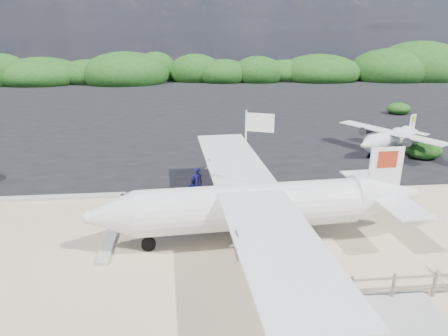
% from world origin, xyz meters
% --- Properties ---
extents(ground, '(160.00, 160.00, 0.00)m').
position_xyz_m(ground, '(0.00, 0.00, 0.00)').
color(ground, beige).
extents(asphalt_apron, '(90.00, 50.00, 0.04)m').
position_xyz_m(asphalt_apron, '(0.00, 30.00, 0.00)').
color(asphalt_apron, '#B2B2B2').
rests_on(asphalt_apron, ground).
extents(lagoon, '(9.00, 7.00, 0.40)m').
position_xyz_m(lagoon, '(-9.00, 1.50, 0.00)').
color(lagoon, '#B2B2B2').
rests_on(lagoon, ground).
extents(walkway_pad, '(3.50, 2.50, 0.10)m').
position_xyz_m(walkway_pad, '(5.50, -6.00, 0.00)').
color(walkway_pad, '#B2B2B2').
rests_on(walkway_pad, ground).
extents(vegetation_band, '(124.00, 8.00, 4.40)m').
position_xyz_m(vegetation_band, '(0.00, 55.00, 0.00)').
color(vegetation_band, '#B2B2B2').
rests_on(vegetation_band, ground).
extents(fence, '(6.40, 2.00, 1.10)m').
position_xyz_m(fence, '(6.00, -5.00, 0.00)').
color(fence, '#B2B2B2').
rests_on(fence, ground).
extents(baggage_cart, '(3.12, 2.44, 1.37)m').
position_xyz_m(baggage_cart, '(-0.75, 1.48, 0.00)').
color(baggage_cart, '#0C28B9').
rests_on(baggage_cart, ground).
extents(flagpole, '(1.25, 0.87, 5.79)m').
position_xyz_m(flagpole, '(1.48, -0.17, 0.00)').
color(flagpole, white).
rests_on(flagpole, ground).
extents(signboard, '(1.84, 0.39, 1.51)m').
position_xyz_m(signboard, '(3.48, 0.41, 0.00)').
color(signboard, brown).
rests_on(signboard, ground).
extents(crew_a, '(0.75, 0.57, 1.85)m').
position_xyz_m(crew_a, '(-0.51, 4.23, 0.93)').
color(crew_a, '#151651').
rests_on(crew_a, ground).
extents(crew_b, '(1.10, 0.95, 1.93)m').
position_xyz_m(crew_b, '(2.28, 5.44, 0.96)').
color(crew_b, '#151651').
rests_on(crew_b, ground).
extents(crew_c, '(1.08, 0.78, 1.70)m').
position_xyz_m(crew_c, '(-0.69, 3.03, 0.85)').
color(crew_c, '#151651').
rests_on(crew_c, ground).
extents(aircraft_large, '(18.40, 18.40, 5.23)m').
position_xyz_m(aircraft_large, '(13.35, 26.54, 0.00)').
color(aircraft_large, '#B2B2B2').
rests_on(aircraft_large, ground).
extents(aircraft_small, '(9.55, 9.55, 2.53)m').
position_xyz_m(aircraft_small, '(-14.71, 32.45, 0.00)').
color(aircraft_small, '#B2B2B2').
rests_on(aircraft_small, ground).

